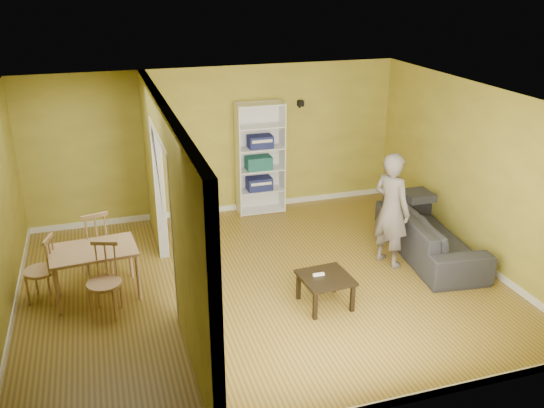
{
  "coord_description": "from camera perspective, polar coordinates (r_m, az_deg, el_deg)",
  "views": [
    {
      "loc": [
        -1.96,
        -6.76,
        4.04
      ],
      "look_at": [
        0.2,
        0.2,
        1.1
      ],
      "focal_mm": 38.0,
      "sensor_mm": 36.0,
      "label": 1
    }
  ],
  "objects": [
    {
      "name": "paper_box_navy_a",
      "position": [
        10.31,
        -1.28,
        2.05
      ],
      "size": [
        0.44,
        0.29,
        0.23
      ],
      "primitive_type": "cube",
      "color": "#363D83",
      "rests_on": "bookshelf"
    },
    {
      "name": "dining_table",
      "position": [
        7.92,
        -17.28,
        -4.77
      ],
      "size": [
        1.1,
        0.73,
        0.69
      ],
      "rotation": [
        0.0,
        0.0,
        0.08
      ],
      "color": "tan",
      "rests_on": "ground"
    },
    {
      "name": "person",
      "position": [
        8.43,
        11.81,
        0.36
      ],
      "size": [
        0.89,
        0.8,
        2.01
      ],
      "primitive_type": "imported",
      "rotation": [
        0.0,
        0.0,
        1.94
      ],
      "color": "slate",
      "rests_on": "ground"
    },
    {
      "name": "bookshelf",
      "position": [
        10.21,
        -1.25,
        4.59
      ],
      "size": [
        0.84,
        0.37,
        1.98
      ],
      "color": "white",
      "rests_on": "ground"
    },
    {
      "name": "sofa",
      "position": [
        9.07,
        15.41,
        -2.27
      ],
      "size": [
        2.41,
        1.25,
        0.88
      ],
      "primitive_type": "imported",
      "rotation": [
        0.0,
        0.0,
        1.46
      ],
      "color": "black",
      "rests_on": "ground"
    },
    {
      "name": "game_controller",
      "position": [
        7.47,
        4.63,
        -6.97
      ],
      "size": [
        0.15,
        0.04,
        0.03
      ],
      "primitive_type": "cube",
      "color": "white",
      "rests_on": "coffee_table"
    },
    {
      "name": "paper_box_teal",
      "position": [
        10.18,
        -1.34,
        4.11
      ],
      "size": [
        0.45,
        0.29,
        0.23
      ],
      "primitive_type": "cube",
      "color": "#0F6E57",
      "rests_on": "bookshelf"
    },
    {
      "name": "coffee_table",
      "position": [
        7.5,
        5.32,
        -7.59
      ],
      "size": [
        0.63,
        0.63,
        0.42
      ],
      "rotation": [
        0.0,
        0.0,
        0.06
      ],
      "color": "black",
      "rests_on": "ground"
    },
    {
      "name": "wall_speaker",
      "position": [
        10.29,
        2.85,
        9.93
      ],
      "size": [
        0.1,
        0.1,
        0.1
      ],
      "primitive_type": "cube",
      "color": "black",
      "rests_on": "room_shell"
    },
    {
      "name": "room_shell",
      "position": [
        7.56,
        -1.0,
        0.7
      ],
      "size": [
        6.5,
        6.5,
        6.5
      ],
      "color": "olive",
      "rests_on": "ground"
    },
    {
      "name": "chair_left",
      "position": [
        8.11,
        -22.0,
        -5.99
      ],
      "size": [
        0.53,
        0.53,
        0.92
      ],
      "primitive_type": null,
      "rotation": [
        0.0,
        0.0,
        -1.87
      ],
      "color": "#C7B285",
      "rests_on": "ground"
    },
    {
      "name": "paper_box_navy_b",
      "position": [
        10.07,
        -1.18,
        6.2
      ],
      "size": [
        0.43,
        0.28,
        0.22
      ],
      "primitive_type": "cube",
      "color": "navy",
      "rests_on": "bookshelf"
    },
    {
      "name": "chair_far",
      "position": [
        8.45,
        -17.19,
        -3.73
      ],
      "size": [
        0.58,
        0.58,
        1.03
      ],
      "primitive_type": null,
      "rotation": [
        0.0,
        0.0,
        3.42
      ],
      "color": "#D8B88E",
      "rests_on": "ground"
    },
    {
      "name": "partition",
      "position": [
        7.34,
        -10.03,
        -0.32
      ],
      "size": [
        0.22,
        5.5,
        2.6
      ],
      "primitive_type": null,
      "color": "gold",
      "rests_on": "ground"
    },
    {
      "name": "chair_near",
      "position": [
        7.51,
        -16.32,
        -7.37
      ],
      "size": [
        0.55,
        0.55,
        0.95
      ],
      "primitive_type": null,
      "rotation": [
        0.0,
        0.0,
        -0.33
      ],
      "color": "tan",
      "rests_on": "ground"
    }
  ]
}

